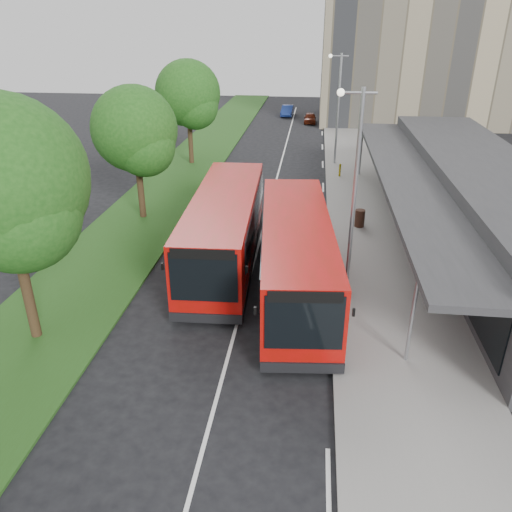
# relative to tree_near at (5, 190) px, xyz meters

# --- Properties ---
(ground) EXTENTS (120.00, 120.00, 0.00)m
(ground) POSITION_rel_tree_near_xyz_m (7.01, 2.95, -5.50)
(ground) COLOR black
(ground) RESTS_ON ground
(pavement) EXTENTS (5.00, 80.00, 0.15)m
(pavement) POSITION_rel_tree_near_xyz_m (13.01, 22.95, -5.43)
(pavement) COLOR gray
(pavement) RESTS_ON ground
(grass_verge) EXTENTS (5.00, 80.00, 0.10)m
(grass_verge) POSITION_rel_tree_near_xyz_m (0.01, 22.95, -5.45)
(grass_verge) COLOR #234817
(grass_verge) RESTS_ON ground
(lane_centre_line) EXTENTS (0.12, 70.00, 0.01)m
(lane_centre_line) POSITION_rel_tree_near_xyz_m (7.01, 17.95, -5.50)
(lane_centre_line) COLOR silver
(lane_centre_line) RESTS_ON ground
(kerb_dashes) EXTENTS (0.12, 56.00, 0.01)m
(kerb_dashes) POSITION_rel_tree_near_xyz_m (10.31, 21.95, -5.50)
(kerb_dashes) COLOR silver
(kerb_dashes) RESTS_ON ground
(office_block) EXTENTS (22.00, 12.00, 18.00)m
(office_block) POSITION_rel_tree_near_xyz_m (21.01, 44.95, 3.50)
(office_block) COLOR tan
(office_block) RESTS_ON ground
(station_building) EXTENTS (7.70, 26.00, 4.00)m
(station_building) POSITION_rel_tree_near_xyz_m (17.87, 10.95, -3.46)
(station_building) COLOR #2C2C2E
(station_building) RESTS_ON ground
(tree_near) EXTENTS (5.30, 5.30, 8.52)m
(tree_near) POSITION_rel_tree_near_xyz_m (0.00, 0.00, 0.00)
(tree_near) COLOR #342315
(tree_near) RESTS_ON ground
(tree_mid) EXTENTS (4.58, 4.58, 7.35)m
(tree_mid) POSITION_rel_tree_near_xyz_m (0.00, 12.00, -0.76)
(tree_mid) COLOR #342315
(tree_mid) RESTS_ON ground
(tree_far) EXTENTS (4.86, 4.86, 7.80)m
(tree_far) POSITION_rel_tree_near_xyz_m (0.00, 24.00, -0.47)
(tree_far) COLOR #342315
(tree_far) RESTS_ON ground
(lamp_post_near) EXTENTS (1.44, 0.28, 8.00)m
(lamp_post_near) POSITION_rel_tree_near_xyz_m (11.13, 4.95, -0.79)
(lamp_post_near) COLOR #96999F
(lamp_post_near) RESTS_ON pavement
(lamp_post_far) EXTENTS (1.44, 0.28, 8.00)m
(lamp_post_far) POSITION_rel_tree_near_xyz_m (11.13, 24.95, -0.79)
(lamp_post_far) COLOR #96999F
(lamp_post_far) RESTS_ON pavement
(bus_main) EXTENTS (3.81, 11.46, 3.19)m
(bus_main) POSITION_rel_tree_near_xyz_m (9.04, 4.33, -3.87)
(bus_main) COLOR #B20909
(bus_main) RESTS_ON ground
(bus_second) EXTENTS (3.37, 11.53, 3.23)m
(bus_second) POSITION_rel_tree_near_xyz_m (5.69, 6.89, -3.85)
(bus_second) COLOR #B20909
(bus_second) RESTS_ON ground
(litter_bin) EXTENTS (0.67, 0.67, 0.94)m
(litter_bin) POSITION_rel_tree_near_xyz_m (12.20, 11.69, -4.89)
(litter_bin) COLOR #361F16
(litter_bin) RESTS_ON pavement
(bollard) EXTENTS (0.15, 0.15, 0.90)m
(bollard) POSITION_rel_tree_near_xyz_m (11.48, 21.27, -4.90)
(bollard) COLOR yellow
(bollard) RESTS_ON pavement
(car_near) EXTENTS (1.31, 3.20, 1.09)m
(car_near) POSITION_rel_tree_near_xyz_m (8.97, 42.34, -4.96)
(car_near) COLOR #581B0C
(car_near) RESTS_ON ground
(car_far) EXTENTS (1.44, 3.73, 1.21)m
(car_far) POSITION_rel_tree_near_xyz_m (6.24, 46.45, -4.90)
(car_far) COLOR navy
(car_far) RESTS_ON ground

